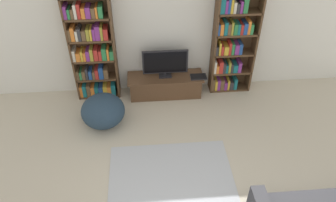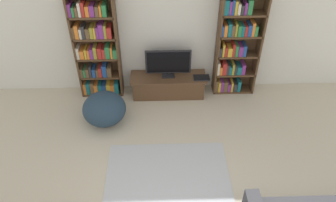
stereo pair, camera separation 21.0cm
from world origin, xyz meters
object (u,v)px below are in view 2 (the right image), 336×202
at_px(television, 168,63).
at_px(laptop, 201,78).
at_px(beanbag_ottoman, 104,109).
at_px(tv_stand, 168,85).
at_px(bookshelf_right, 236,46).
at_px(bookshelf_left, 97,49).

bearing_deg(television, laptop, -8.34).
bearing_deg(beanbag_ottoman, tv_stand, 33.57).
relative_size(television, beanbag_ottoman, 1.12).
bearing_deg(television, tv_stand, -90.00).
bearing_deg(tv_stand, beanbag_ottoman, -146.43).
distance_m(bookshelf_right, laptop, 0.87).
relative_size(bookshelf_right, tv_stand, 1.40).
height_order(bookshelf_left, bookshelf_right, same).
bearing_deg(bookshelf_left, television, -4.60).
distance_m(bookshelf_left, tv_stand, 1.52).
relative_size(bookshelf_right, television, 2.38).
relative_size(bookshelf_left, tv_stand, 1.40).
relative_size(bookshelf_left, beanbag_ottoman, 2.68).
distance_m(tv_stand, beanbag_ottoman, 1.38).
distance_m(tv_stand, laptop, 0.67).
xyz_separation_m(bookshelf_right, tv_stand, (-1.25, -0.12, -0.79)).
bearing_deg(laptop, tv_stand, 172.63).
height_order(bookshelf_right, tv_stand, bookshelf_right).
height_order(laptop, beanbag_ottoman, beanbag_ottoman).
bearing_deg(beanbag_ottoman, bookshelf_right, 20.17).
height_order(bookshelf_right, television, bookshelf_right).
distance_m(bookshelf_right, television, 1.29).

